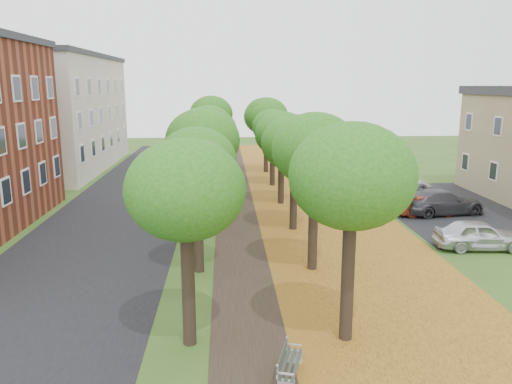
{
  "coord_description": "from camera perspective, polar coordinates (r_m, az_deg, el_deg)",
  "views": [
    {
      "loc": [
        -1.06,
        -13.98,
        7.75
      ],
      "look_at": [
        0.45,
        10.09,
        2.5
      ],
      "focal_mm": 35.0,
      "sensor_mm": 36.0,
      "label": 1
    }
  ],
  "objects": [
    {
      "name": "car_red",
      "position": [
        31.63,
        18.93,
        -1.4
      ],
      "size": [
        3.94,
        1.62,
        1.27
      ],
      "primitive_type": "imported",
      "rotation": [
        0.0,
        0.0,
        1.64
      ],
      "color": "maroon",
      "rests_on": "ground"
    },
    {
      "name": "car_silver",
      "position": [
        26.09,
        24.18,
        -4.49
      ],
      "size": [
        4.26,
        1.98,
        1.41
      ],
      "primitive_type": "imported",
      "rotation": [
        0.0,
        0.0,
        1.5
      ],
      "color": "silver",
      "rests_on": "ground"
    },
    {
      "name": "tree_row_east",
      "position": [
        29.36,
        3.6,
        6.44
      ],
      "size": [
        3.56,
        33.56,
        6.33
      ],
      "color": "black",
      "rests_on": "ground"
    },
    {
      "name": "car_white",
      "position": [
        37.14,
        15.42,
        0.97
      ],
      "size": [
        5.64,
        3.09,
        1.5
      ],
      "primitive_type": "imported",
      "rotation": [
        0.0,
        0.0,
        1.69
      ],
      "color": "silver",
      "rests_on": "ground"
    },
    {
      "name": "car_grey",
      "position": [
        32.19,
        20.47,
        -1.08
      ],
      "size": [
        5.39,
        2.86,
        1.49
      ],
      "primitive_type": "imported",
      "rotation": [
        0.0,
        0.0,
        1.73
      ],
      "color": "#38373D",
      "rests_on": "ground"
    },
    {
      "name": "building_cream",
      "position": [
        49.67,
        -22.57,
        8.42
      ],
      "size": [
        10.3,
        20.3,
        10.4
      ],
      "color": "beige",
      "rests_on": "ground"
    },
    {
      "name": "ground",
      "position": [
        16.01,
        0.68,
        -16.65
      ],
      "size": [
        120.0,
        120.0,
        0.0
      ],
      "primitive_type": "plane",
      "color": "#2D4C19",
      "rests_on": "ground"
    },
    {
      "name": "parking_lot",
      "position": [
        34.21,
        21.71,
        -1.69
      ],
      "size": [
        9.0,
        16.0,
        0.01
      ],
      "primitive_type": "cube",
      "color": "black",
      "rests_on": "ground"
    },
    {
      "name": "footpath",
      "position": [
        30.01,
        -1.46,
        -2.68
      ],
      "size": [
        3.2,
        70.0,
        0.01
      ],
      "primitive_type": "cube",
      "color": "black",
      "rests_on": "ground"
    },
    {
      "name": "tree_row_west",
      "position": [
        29.15,
        -5.86,
        6.36
      ],
      "size": [
        3.56,
        33.56,
        6.33
      ],
      "color": "black",
      "rests_on": "ground"
    },
    {
      "name": "street_asphalt",
      "position": [
        30.67,
        -15.62,
        -2.81
      ],
      "size": [
        8.0,
        70.0,
        0.01
      ],
      "primitive_type": "cube",
      "color": "black",
      "rests_on": "ground"
    },
    {
      "name": "leaf_verge",
      "position": [
        30.6,
        7.95,
        -2.5
      ],
      "size": [
        7.5,
        70.0,
        0.01
      ],
      "primitive_type": "cube",
      "color": "#B97B22",
      "rests_on": "ground"
    },
    {
      "name": "bench",
      "position": [
        14.16,
        3.76,
        -19.03
      ],
      "size": [
        0.9,
        1.67,
        0.76
      ],
      "rotation": [
        0.0,
        0.0,
        1.28
      ],
      "color": "#232C26",
      "rests_on": "ground"
    }
  ]
}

